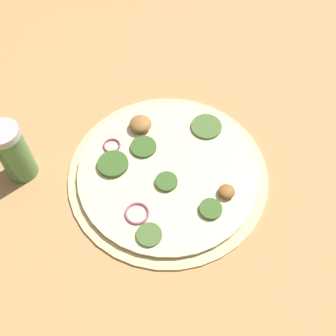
% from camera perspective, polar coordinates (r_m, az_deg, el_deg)
% --- Properties ---
extents(ground_plane, '(3.00, 3.00, 0.00)m').
position_cam_1_polar(ground_plane, '(0.64, -0.00, -0.85)').
color(ground_plane, tan).
extents(pizza, '(0.32, 0.32, 0.03)m').
position_cam_1_polar(pizza, '(0.63, -0.14, -0.43)').
color(pizza, beige).
rests_on(pizza, ground_plane).
extents(spice_jar, '(0.05, 0.05, 0.11)m').
position_cam_1_polar(spice_jar, '(0.64, -21.56, 2.13)').
color(spice_jar, '#4C7F42').
rests_on(spice_jar, ground_plane).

